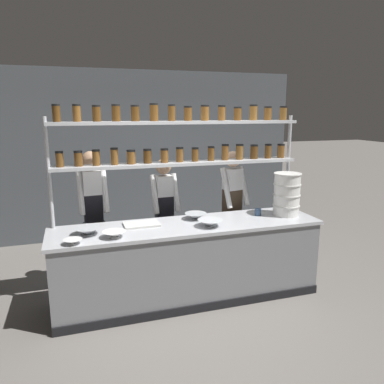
{
  "coord_description": "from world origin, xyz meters",
  "views": [
    {
      "loc": [
        -1.22,
        -3.95,
        2.2
      ],
      "look_at": [
        0.11,
        0.2,
        1.25
      ],
      "focal_mm": 35.0,
      "sensor_mm": 36.0,
      "label": 1
    }
  ],
  "objects_px": {
    "prep_bowl_center_front": "(196,216)",
    "chef_center": "(164,210)",
    "container_stack": "(287,194)",
    "prep_bowl_near_right": "(73,242)",
    "chef_left": "(93,209)",
    "prep_bowl_near_left": "(210,223)",
    "prep_bowl_far_left": "(87,231)",
    "prep_bowl_center_back": "(114,234)",
    "spice_shelf_unit": "(181,144)",
    "chef_right": "(232,203)",
    "cutting_board": "(142,224)",
    "serving_cup_front": "(258,212)"
  },
  "relations": [
    {
      "from": "cutting_board",
      "to": "prep_bowl_center_back",
      "type": "relative_size",
      "value": 1.63
    },
    {
      "from": "container_stack",
      "to": "prep_bowl_near_right",
      "type": "xyz_separation_m",
      "value": [
        -2.55,
        -0.29,
        -0.24
      ]
    },
    {
      "from": "spice_shelf_unit",
      "to": "prep_bowl_center_front",
      "type": "distance_m",
      "value": 0.88
    },
    {
      "from": "spice_shelf_unit",
      "to": "container_stack",
      "type": "distance_m",
      "value": 1.45
    },
    {
      "from": "prep_bowl_near_right",
      "to": "serving_cup_front",
      "type": "bearing_deg",
      "value": 9.6
    },
    {
      "from": "spice_shelf_unit",
      "to": "chef_right",
      "type": "xyz_separation_m",
      "value": [
        0.8,
        0.26,
        -0.84
      ]
    },
    {
      "from": "cutting_board",
      "to": "prep_bowl_center_front",
      "type": "bearing_deg",
      "value": 4.6
    },
    {
      "from": "chef_center",
      "to": "cutting_board",
      "type": "distance_m",
      "value": 0.77
    },
    {
      "from": "container_stack",
      "to": "prep_bowl_center_back",
      "type": "xyz_separation_m",
      "value": [
        -2.15,
        -0.21,
        -0.23
      ]
    },
    {
      "from": "chef_right",
      "to": "prep_bowl_near_left",
      "type": "distance_m",
      "value": 0.96
    },
    {
      "from": "chef_left",
      "to": "prep_bowl_far_left",
      "type": "bearing_deg",
      "value": -101.59
    },
    {
      "from": "container_stack",
      "to": "prep_bowl_near_left",
      "type": "relative_size",
      "value": 1.85
    },
    {
      "from": "prep_bowl_center_front",
      "to": "prep_bowl_far_left",
      "type": "xyz_separation_m",
      "value": [
        -1.27,
        -0.21,
        0.0
      ]
    },
    {
      "from": "serving_cup_front",
      "to": "prep_bowl_far_left",
      "type": "bearing_deg",
      "value": -176.69
    },
    {
      "from": "chef_left",
      "to": "prep_bowl_near_right",
      "type": "bearing_deg",
      "value": -107.79
    },
    {
      "from": "spice_shelf_unit",
      "to": "prep_bowl_center_front",
      "type": "relative_size",
      "value": 11.34
    },
    {
      "from": "chef_center",
      "to": "chef_right",
      "type": "xyz_separation_m",
      "value": [
        0.91,
        -0.17,
        0.06
      ]
    },
    {
      "from": "container_stack",
      "to": "serving_cup_front",
      "type": "relative_size",
      "value": 6.1
    },
    {
      "from": "prep_bowl_center_front",
      "to": "chef_center",
      "type": "bearing_deg",
      "value": 112.66
    },
    {
      "from": "prep_bowl_near_right",
      "to": "serving_cup_front",
      "type": "height_order",
      "value": "serving_cup_front"
    },
    {
      "from": "serving_cup_front",
      "to": "cutting_board",
      "type": "bearing_deg",
      "value": 178.7
    },
    {
      "from": "spice_shelf_unit",
      "to": "prep_bowl_near_right",
      "type": "bearing_deg",
      "value": -154.33
    },
    {
      "from": "prep_bowl_center_back",
      "to": "prep_bowl_far_left",
      "type": "height_order",
      "value": "prep_bowl_far_left"
    },
    {
      "from": "chef_left",
      "to": "prep_bowl_near_left",
      "type": "relative_size",
      "value": 5.99
    },
    {
      "from": "spice_shelf_unit",
      "to": "serving_cup_front",
      "type": "xyz_separation_m",
      "value": [
        0.93,
        -0.24,
        -0.85
      ]
    },
    {
      "from": "chef_left",
      "to": "container_stack",
      "type": "relative_size",
      "value": 3.24
    },
    {
      "from": "chef_left",
      "to": "serving_cup_front",
      "type": "distance_m",
      "value": 2.06
    },
    {
      "from": "prep_bowl_near_right",
      "to": "chef_right",
      "type": "bearing_deg",
      "value": 22.84
    },
    {
      "from": "prep_bowl_center_front",
      "to": "prep_bowl_far_left",
      "type": "bearing_deg",
      "value": -170.8
    },
    {
      "from": "container_stack",
      "to": "prep_bowl_near_right",
      "type": "height_order",
      "value": "container_stack"
    },
    {
      "from": "cutting_board",
      "to": "serving_cup_front",
      "type": "bearing_deg",
      "value": -1.3
    },
    {
      "from": "prep_bowl_center_front",
      "to": "prep_bowl_center_back",
      "type": "relative_size",
      "value": 1.08
    },
    {
      "from": "cutting_board",
      "to": "prep_bowl_center_front",
      "type": "height_order",
      "value": "prep_bowl_center_front"
    },
    {
      "from": "chef_center",
      "to": "prep_bowl_near_right",
      "type": "distance_m",
      "value": 1.58
    },
    {
      "from": "prep_bowl_center_front",
      "to": "serving_cup_front",
      "type": "xyz_separation_m",
      "value": [
        0.79,
        -0.09,
        0.01
      ]
    },
    {
      "from": "prep_bowl_near_left",
      "to": "prep_bowl_center_back",
      "type": "bearing_deg",
      "value": -177.26
    },
    {
      "from": "container_stack",
      "to": "cutting_board",
      "type": "bearing_deg",
      "value": 176.36
    },
    {
      "from": "prep_bowl_center_front",
      "to": "prep_bowl_far_left",
      "type": "distance_m",
      "value": 1.29
    },
    {
      "from": "prep_bowl_center_back",
      "to": "prep_bowl_near_right",
      "type": "relative_size",
      "value": 1.31
    },
    {
      "from": "prep_bowl_near_left",
      "to": "prep_bowl_far_left",
      "type": "relative_size",
      "value": 0.98
    },
    {
      "from": "chef_center",
      "to": "prep_bowl_near_right",
      "type": "relative_size",
      "value": 8.49
    },
    {
      "from": "spice_shelf_unit",
      "to": "serving_cup_front",
      "type": "relative_size",
      "value": 34.52
    },
    {
      "from": "chef_left",
      "to": "chef_right",
      "type": "bearing_deg",
      "value": -7.7
    },
    {
      "from": "chef_center",
      "to": "spice_shelf_unit",
      "type": "bearing_deg",
      "value": -79.72
    },
    {
      "from": "chef_center",
      "to": "serving_cup_front",
      "type": "xyz_separation_m",
      "value": [
        1.04,
        -0.68,
        0.06
      ]
    },
    {
      "from": "prep_bowl_center_back",
      "to": "prep_bowl_far_left",
      "type": "bearing_deg",
      "value": 145.78
    },
    {
      "from": "chef_center",
      "to": "cutting_board",
      "type": "height_order",
      "value": "chef_center"
    },
    {
      "from": "chef_center",
      "to": "prep_bowl_center_front",
      "type": "distance_m",
      "value": 0.64
    },
    {
      "from": "chef_right",
      "to": "prep_bowl_center_back",
      "type": "distance_m",
      "value": 1.86
    },
    {
      "from": "chef_left",
      "to": "prep_bowl_center_back",
      "type": "relative_size",
      "value": 7.02
    }
  ]
}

